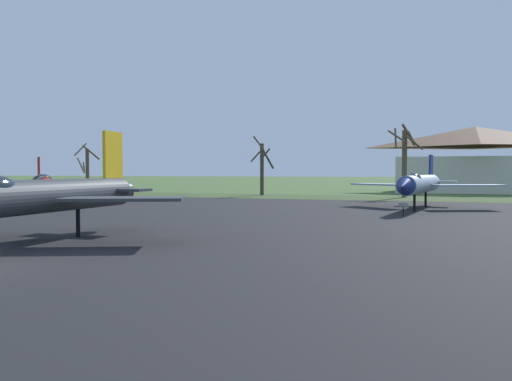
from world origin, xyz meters
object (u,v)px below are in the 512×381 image
Objects in this scene: jet_fighter_front_right at (42,184)px; visitor_building at (475,160)px; jet_fighter_front_left at (30,196)px; info_placard_rear_center at (403,207)px; jet_fighter_rear_center at (420,184)px.

jet_fighter_front_right is 0.54× the size of visitor_building.
jet_fighter_front_left reaches higher than jet_fighter_front_right.
visitor_building is (7.72, 49.19, 4.25)m from info_placard_rear_center.
info_placard_rear_center is 0.04× the size of visitor_building.
jet_fighter_front_left is 27.15m from jet_fighter_front_right.
jet_fighter_rear_center is at bearing 12.65° from jet_fighter_front_right.
info_placard_rear_center is at bearing -96.32° from jet_fighter_rear_center.
info_placard_rear_center is 49.98m from visitor_building.
jet_fighter_front_left is 31.83m from jet_fighter_rear_center.
jet_fighter_front_left is at bearing -107.51° from visitor_building.
jet_fighter_rear_center is at bearing 83.68° from info_placard_rear_center.
visitor_building is (39.36, 48.56, 2.84)m from jet_fighter_front_right.
jet_fighter_front_left is at bearing -49.88° from jet_fighter_front_right.
info_placard_rear_center is at bearing 54.89° from jet_fighter_front_left.
info_placard_rear_center is at bearing -1.15° from jet_fighter_front_right.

